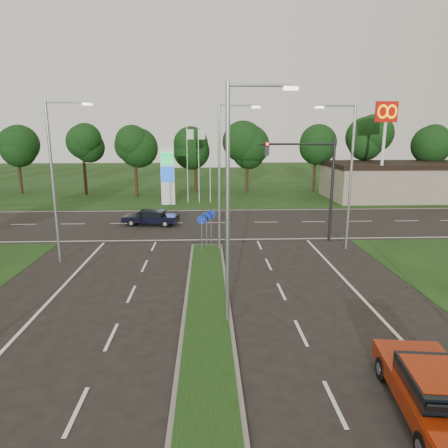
{
  "coord_description": "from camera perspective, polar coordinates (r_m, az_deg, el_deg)",
  "views": [
    {
      "loc": [
        0.05,
        -8.47,
        7.26
      ],
      "look_at": [
        1.01,
        13.84,
        2.2
      ],
      "focal_mm": 32.0,
      "sensor_mm": 36.0,
      "label": 1
    }
  ],
  "objects": [
    {
      "name": "red_sedan",
      "position": [
        12.5,
        28.26,
        -20.48
      ],
      "size": [
        2.6,
        5.07,
        1.34
      ],
      "rotation": [
        0.0,
        0.0,
        -0.13
      ],
      "color": "maroon",
      "rests_on": "ground"
    },
    {
      "name": "traffic_signal",
      "position": [
        27.54,
        12.68,
        7.03
      ],
      "size": [
        5.1,
        0.42,
        7.0
      ],
      "color": "black",
      "rests_on": "ground"
    },
    {
      "name": "commercial_building",
      "position": [
        49.87,
        23.79,
        5.64
      ],
      "size": [
        16.0,
        9.0,
        4.0
      ],
      "primitive_type": "cube",
      "color": "gray",
      "rests_on": "ground"
    },
    {
      "name": "cross_road",
      "position": [
        33.27,
        -2.48,
        0.15
      ],
      "size": [
        160.0,
        12.0,
        0.02
      ],
      "primitive_type": "cube",
      "color": "black",
      "rests_on": "ground"
    },
    {
      "name": "verge_far",
      "position": [
        63.88,
        -2.5,
        6.23
      ],
      "size": [
        160.0,
        50.0,
        0.02
      ],
      "primitive_type": "cube",
      "color": "black",
      "rests_on": "ground"
    },
    {
      "name": "streetlight_right_far",
      "position": [
        26.08,
        17.31,
        7.4
      ],
      "size": [
        2.53,
        0.22,
        9.0
      ],
      "rotation": [
        0.0,
        0.0,
        3.14
      ],
      "color": "gray",
      "rests_on": "ground"
    },
    {
      "name": "streetlight_median_far",
      "position": [
        24.59,
        -0.23,
        7.68
      ],
      "size": [
        2.53,
        0.22,
        9.0
      ],
      "color": "gray",
      "rests_on": "ground"
    },
    {
      "name": "median_kerb",
      "position": [
        14.4,
        -2.42,
        -17.25
      ],
      "size": [
        2.0,
        26.0,
        0.12
      ],
      "primitive_type": "cube",
      "color": "slate",
      "rests_on": "ground"
    },
    {
      "name": "gas_pylon",
      "position": [
        41.89,
        -7.76,
        7.09
      ],
      "size": [
        5.8,
        1.26,
        8.0
      ],
      "color": "silver",
      "rests_on": "ground"
    },
    {
      "name": "ground",
      "position": [
        11.16,
        -2.38,
        -27.84
      ],
      "size": [
        160.0,
        160.0,
        0.0
      ],
      "primitive_type": "plane",
      "color": "black",
      "rests_on": "ground"
    },
    {
      "name": "streetlight_median_near",
      "position": [
        14.67,
        1.3,
        4.21
      ],
      "size": [
        2.53,
        0.22,
        9.0
      ],
      "color": "gray",
      "rests_on": "ground"
    },
    {
      "name": "mcdonalds_sign",
      "position": [
        44.25,
        22.05,
        12.81
      ],
      "size": [
        2.2,
        0.47,
        10.4
      ],
      "color": "silver",
      "rests_on": "ground"
    },
    {
      "name": "streetlight_left_far",
      "position": [
        24.07,
        -22.9,
        6.57
      ],
      "size": [
        2.53,
        0.22,
        9.0
      ],
      "color": "gray",
      "rests_on": "ground"
    },
    {
      "name": "median_signs",
      "position": [
        25.48,
        -2.51,
        0.18
      ],
      "size": [
        1.16,
        1.76,
        2.38
      ],
      "color": "gray",
      "rests_on": "ground"
    },
    {
      "name": "navy_sedan",
      "position": [
        32.94,
        -10.36,
        0.96
      ],
      "size": [
        4.55,
        2.43,
        1.19
      ],
      "rotation": [
        0.0,
        0.0,
        1.41
      ],
      "color": "black",
      "rests_on": "ground"
    },
    {
      "name": "treeline_far",
      "position": [
        48.41,
        -2.45,
        12.25
      ],
      "size": [
        6.0,
        6.0,
        9.9
      ],
      "color": "black",
      "rests_on": "ground"
    }
  ]
}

